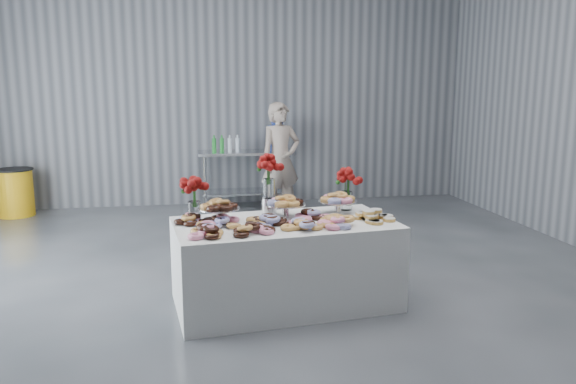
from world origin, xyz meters
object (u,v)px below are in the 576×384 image
Objects in this scene: display_table at (285,263)px; prep_table at (246,169)px; water_jug at (277,135)px; trash_barrel at (15,192)px; person at (280,160)px.

display_table is 1.27× the size of prep_table.
water_jug is 4.03m from trash_barrel.
prep_table is at bearing 102.58° from person.
prep_table is (0.09, 4.09, 0.24)m from display_table.
display_table is at bearing -50.65° from trash_barrel.
display_table is at bearing -91.31° from prep_table.
display_table is 4.10m from prep_table.
display_table is at bearing -98.26° from water_jug.
trash_barrel is (-3.45, -0.00, -0.26)m from prep_table.
prep_table is at bearing 0.00° from trash_barrel.
trash_barrel is (-3.87, 0.77, -0.49)m from person.
prep_table is at bearing 180.00° from water_jug.
person is 2.38× the size of trash_barrel.
trash_barrel is at bearing 152.42° from person.
prep_table is at bearing 88.69° from display_table.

